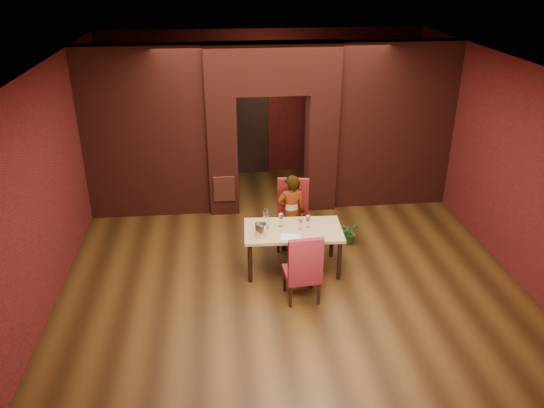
{
  "coord_description": "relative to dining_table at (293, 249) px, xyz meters",
  "views": [
    {
      "loc": [
        -1.02,
        -7.6,
        4.59
      ],
      "look_at": [
        -0.22,
        0.0,
        1.0
      ],
      "focal_mm": 35.0,
      "sensor_mm": 36.0,
      "label": 1
    }
  ],
  "objects": [
    {
      "name": "floor",
      "position": [
        -0.08,
        0.36,
        -0.36
      ],
      "size": [
        8.0,
        8.0,
        0.0
      ],
      "primitive_type": "plane",
      "color": "#432A10",
      "rests_on": "ground"
    },
    {
      "name": "ceiling",
      "position": [
        -0.08,
        0.36,
        2.84
      ],
      "size": [
        7.0,
        8.0,
        0.04
      ],
      "primitive_type": "cube",
      "color": "silver",
      "rests_on": "ground"
    },
    {
      "name": "wall_back",
      "position": [
        -0.08,
        4.36,
        1.24
      ],
      "size": [
        7.0,
        0.04,
        3.2
      ],
      "primitive_type": "cube",
      "color": "maroon",
      "rests_on": "ground"
    },
    {
      "name": "wall_front",
      "position": [
        -0.08,
        -3.64,
        1.24
      ],
      "size": [
        7.0,
        0.04,
        3.2
      ],
      "primitive_type": "cube",
      "color": "maroon",
      "rests_on": "ground"
    },
    {
      "name": "wall_left",
      "position": [
        -3.58,
        0.36,
        1.24
      ],
      "size": [
        0.04,
        8.0,
        3.2
      ],
      "primitive_type": "cube",
      "color": "maroon",
      "rests_on": "ground"
    },
    {
      "name": "wall_right",
      "position": [
        3.42,
        0.36,
        1.24
      ],
      "size": [
        0.04,
        8.0,
        3.2
      ],
      "primitive_type": "cube",
      "color": "maroon",
      "rests_on": "ground"
    },
    {
      "name": "pillar_left",
      "position": [
        -1.03,
        2.36,
        0.79
      ],
      "size": [
        0.55,
        0.55,
        2.3
      ],
      "primitive_type": "cube",
      "color": "maroon",
      "rests_on": "ground"
    },
    {
      "name": "pillar_right",
      "position": [
        0.87,
        2.36,
        0.79
      ],
      "size": [
        0.55,
        0.55,
        2.3
      ],
      "primitive_type": "cube",
      "color": "maroon",
      "rests_on": "ground"
    },
    {
      "name": "lintel",
      "position": [
        -0.08,
        2.36,
        2.39
      ],
      "size": [
        2.45,
        0.55,
        0.9
      ],
      "primitive_type": "cube",
      "color": "maroon",
      "rests_on": "ground"
    },
    {
      "name": "wing_wall_left",
      "position": [
        -2.44,
        2.36,
        1.24
      ],
      "size": [
        2.28,
        0.35,
        3.2
      ],
      "primitive_type": "cube",
      "color": "maroon",
      "rests_on": "ground"
    },
    {
      "name": "wing_wall_right",
      "position": [
        2.28,
        2.36,
        1.24
      ],
      "size": [
        2.28,
        0.35,
        3.2
      ],
      "primitive_type": "cube",
      "color": "maroon",
      "rests_on": "ground"
    },
    {
      "name": "vent_panel",
      "position": [
        -1.03,
        2.06,
        0.19
      ],
      "size": [
        0.4,
        0.03,
        0.5
      ],
      "primitive_type": "cube",
      "color": "#A64730",
      "rests_on": "ground"
    },
    {
      "name": "rear_door",
      "position": [
        -0.48,
        4.3,
        0.69
      ],
      "size": [
        0.9,
        0.08,
        2.1
      ],
      "primitive_type": "cube",
      "color": "black",
      "rests_on": "ground"
    },
    {
      "name": "rear_door_frame",
      "position": [
        -0.48,
        4.26,
        0.69
      ],
      "size": [
        1.02,
        0.04,
        2.22
      ],
      "primitive_type": "cube",
      "color": "black",
      "rests_on": "ground"
    },
    {
      "name": "dining_table",
      "position": [
        0.0,
        0.0,
        0.0
      ],
      "size": [
        1.56,
        0.93,
        0.71
      ],
      "primitive_type": "cube",
      "rotation": [
        0.0,
        0.0,
        -0.05
      ],
      "color": "tan",
      "rests_on": "ground"
    },
    {
      "name": "chair_far",
      "position": [
        0.09,
        0.72,
        0.23
      ],
      "size": [
        0.62,
        0.62,
        1.18
      ],
      "primitive_type": "cube",
      "rotation": [
        0.0,
        0.0,
        -0.17
      ],
      "color": "maroon",
      "rests_on": "ground"
    },
    {
      "name": "chair_near",
      "position": [
        0.01,
        -0.81,
        0.19
      ],
      "size": [
        0.53,
        0.53,
        1.09
      ],
      "primitive_type": "cube",
      "rotation": [
        0.0,
        0.0,
        3.22
      ],
      "color": "maroon",
      "rests_on": "ground"
    },
    {
      "name": "person_seated",
      "position": [
        0.06,
        0.63,
        0.33
      ],
      "size": [
        0.51,
        0.35,
        1.37
      ],
      "primitive_type": "imported",
      "rotation": [
        0.0,
        0.0,
        3.19
      ],
      "color": "silver",
      "rests_on": "ground"
    },
    {
      "name": "wine_glass_a",
      "position": [
        -0.18,
        0.11,
        0.46
      ],
      "size": [
        0.09,
        0.09,
        0.21
      ],
      "primitive_type": null,
      "color": "silver",
      "rests_on": "dining_table"
    },
    {
      "name": "wine_glass_b",
      "position": [
        0.11,
        -0.01,
        0.45
      ],
      "size": [
        0.07,
        0.07,
        0.18
      ],
      "primitive_type": null,
      "color": "white",
      "rests_on": "dining_table"
    },
    {
      "name": "wine_glass_c",
      "position": [
        0.24,
        0.04,
        0.45
      ],
      "size": [
        0.08,
        0.08,
        0.19
      ],
      "primitive_type": null,
      "color": "white",
      "rests_on": "dining_table"
    },
    {
      "name": "tasting_sheet",
      "position": [
        -0.08,
        -0.26,
        0.36
      ],
      "size": [
        0.34,
        0.27,
        0.0
      ],
      "primitive_type": "cube",
      "rotation": [
        0.0,
        0.0,
        -0.16
      ],
      "color": "silver",
      "rests_on": "dining_table"
    },
    {
      "name": "wine_bucket",
      "position": [
        -0.52,
        -0.18,
        0.46
      ],
      "size": [
        0.17,
        0.17,
        0.21
      ],
      "primitive_type": "cylinder",
      "color": "#BBBAC1",
      "rests_on": "dining_table"
    },
    {
      "name": "water_bottle",
      "position": [
        -0.42,
        0.08,
        0.52
      ],
      "size": [
        0.08,
        0.08,
        0.33
      ],
      "primitive_type": "cylinder",
      "color": "white",
      "rests_on": "dining_table"
    },
    {
      "name": "potted_plant",
      "position": [
        1.1,
        0.76,
        -0.16
      ],
      "size": [
        0.47,
        0.46,
        0.39
      ],
      "primitive_type": "imported",
      "rotation": [
        0.0,
        0.0,
        0.68
      ],
      "color": "#235B1F",
      "rests_on": "ground"
    }
  ]
}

